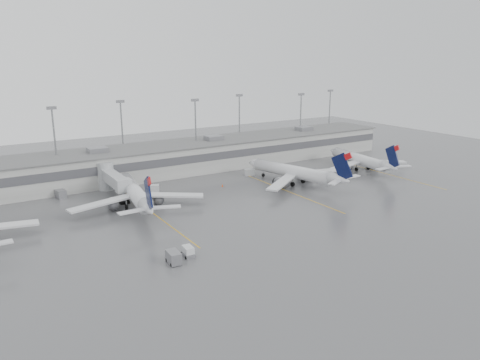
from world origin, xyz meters
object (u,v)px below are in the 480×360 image
jet_far_right (362,160)px  baggage_tug (188,253)px  jet_mid_right (296,172)px  jet_mid_left (136,193)px

jet_far_right → baggage_tug: 76.11m
jet_mid_right → jet_mid_left: bearing=161.1°
jet_mid_left → jet_far_right: size_ratio=1.07×
jet_mid_right → jet_far_right: bearing=-9.1°
jet_mid_left → jet_mid_right: size_ratio=1.01×
jet_far_right → baggage_tug: bearing=-150.1°
jet_mid_left → jet_mid_right: bearing=4.0°
jet_mid_right → baggage_tug: size_ratio=11.42×
jet_far_right → jet_mid_left: bearing=-173.2°
jet_far_right → baggage_tug: jet_far_right is taller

